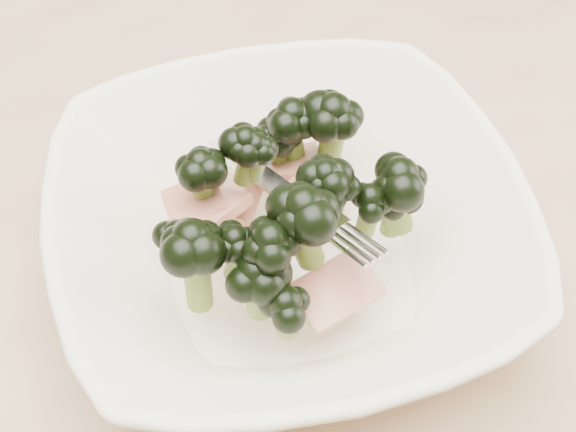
% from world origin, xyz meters
% --- Properties ---
extents(dining_table, '(1.20, 0.80, 0.75)m').
position_xyz_m(dining_table, '(0.00, 0.00, 0.65)').
color(dining_table, tan).
rests_on(dining_table, ground).
extents(broccoli_dish, '(0.33, 0.33, 0.11)m').
position_xyz_m(broccoli_dish, '(0.09, -0.05, 0.79)').
color(broccoli_dish, white).
rests_on(broccoli_dish, dining_table).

